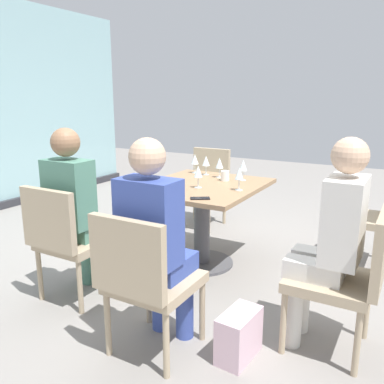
{
  "coord_description": "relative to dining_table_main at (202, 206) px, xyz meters",
  "views": [
    {
      "loc": [
        -2.97,
        -1.59,
        1.47
      ],
      "look_at": [
        0.0,
        0.1,
        0.65
      ],
      "focal_mm": 37.6,
      "sensor_mm": 36.0,
      "label": 1
    }
  ],
  "objects": [
    {
      "name": "coffee_cup",
      "position": [
        0.23,
        -0.11,
        0.24
      ],
      "size": [
        0.08,
        0.08,
        0.09
      ],
      "primitive_type": "cylinder",
      "color": "white",
      "rests_on": "dining_table_main"
    },
    {
      "name": "wine_glass_4",
      "position": [
        0.39,
        0.17,
        0.32
      ],
      "size": [
        0.07,
        0.07,
        0.18
      ],
      "color": "silver",
      "rests_on": "dining_table_main"
    },
    {
      "name": "person_far_left",
      "position": [
        -0.95,
        0.52,
        0.16
      ],
      "size": [
        0.39,
        0.34,
        1.26
      ],
      "color": "#4C7F6B",
      "rests_on": "ground_plane"
    },
    {
      "name": "wine_glass_3",
      "position": [
        0.32,
        -0.24,
        0.32
      ],
      "size": [
        0.07,
        0.07,
        0.18
      ],
      "color": "silver",
      "rests_on": "dining_table_main"
    },
    {
      "name": "ground_plane",
      "position": [
        0.0,
        0.0,
        -0.54
      ],
      "size": [
        12.0,
        12.0,
        0.0
      ],
      "primitive_type": "plane",
      "color": "gray"
    },
    {
      "name": "chair_front_left",
      "position": [
        -0.7,
        -1.32,
        -0.04
      ],
      "size": [
        0.46,
        0.5,
        0.87
      ],
      "color": "tan",
      "rests_on": "ground_plane"
    },
    {
      "name": "chair_front_right",
      "position": [
        0.7,
        -1.32,
        -0.04
      ],
      "size": [
        0.46,
        0.5,
        0.87
      ],
      "color": "tan",
      "rests_on": "ground_plane"
    },
    {
      "name": "person_front_left",
      "position": [
        -0.7,
        -1.21,
        0.16
      ],
      "size": [
        0.34,
        0.39,
        1.26
      ],
      "color": "silver",
      "rests_on": "ground_plane"
    },
    {
      "name": "wine_glass_1",
      "position": [
        0.42,
        0.31,
        0.32
      ],
      "size": [
        0.07,
        0.07,
        0.18
      ],
      "color": "silver",
      "rests_on": "dining_table_main"
    },
    {
      "name": "wine_glass_0",
      "position": [
        -0.05,
        -0.36,
        0.32
      ],
      "size": [
        0.07,
        0.07,
        0.18
      ],
      "color": "silver",
      "rests_on": "dining_table_main"
    },
    {
      "name": "person_side_end",
      "position": [
        -1.2,
        -0.35,
        0.16
      ],
      "size": [
        0.39,
        0.34,
        1.26
      ],
      "color": "#384C9E",
      "rests_on": "ground_plane"
    },
    {
      "name": "wine_glass_5",
      "position": [
        0.34,
        0.0,
        0.32
      ],
      "size": [
        0.07,
        0.07,
        0.18
      ],
      "color": "silver",
      "rests_on": "dining_table_main"
    },
    {
      "name": "chair_far_left",
      "position": [
        -1.06,
        0.52,
        -0.04
      ],
      "size": [
        0.5,
        0.46,
        0.87
      ],
      "color": "tan",
      "rests_on": "ground_plane"
    },
    {
      "name": "dining_table_main",
      "position": [
        0.0,
        0.0,
        0.0
      ],
      "size": [
        1.11,
        0.95,
        0.73
      ],
      "color": "#997551",
      "rests_on": "ground_plane"
    },
    {
      "name": "cell_phone_on_table",
      "position": [
        -0.45,
        -0.22,
        0.19
      ],
      "size": [
        0.14,
        0.16,
        0.01
      ],
      "primitive_type": "cube",
      "rotation": [
        0.0,
        0.0,
        0.57
      ],
      "color": "black",
      "rests_on": "dining_table_main"
    },
    {
      "name": "handbag_0",
      "position": [
        -1.06,
        -0.81,
        -0.4
      ],
      "size": [
        0.31,
        0.18,
        0.28
      ],
      "primitive_type": "cube",
      "rotation": [
        0.0,
        0.0,
        -0.08
      ],
      "color": "beige",
      "rests_on": "ground_plane"
    },
    {
      "name": "wine_glass_2",
      "position": [
        -0.13,
        -0.03,
        0.32
      ],
      "size": [
        0.07,
        0.07,
        0.18
      ],
      "color": "silver",
      "rests_on": "dining_table_main"
    },
    {
      "name": "chair_side_end",
      "position": [
        -1.31,
        -0.35,
        -0.04
      ],
      "size": [
        0.5,
        0.46,
        0.87
      ],
      "color": "tan",
      "rests_on": "ground_plane"
    },
    {
      "name": "chair_far_right",
      "position": [
        1.06,
        0.52,
        -0.04
      ],
      "size": [
        0.5,
        0.46,
        0.87
      ],
      "color": "tan",
      "rests_on": "ground_plane"
    }
  ]
}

